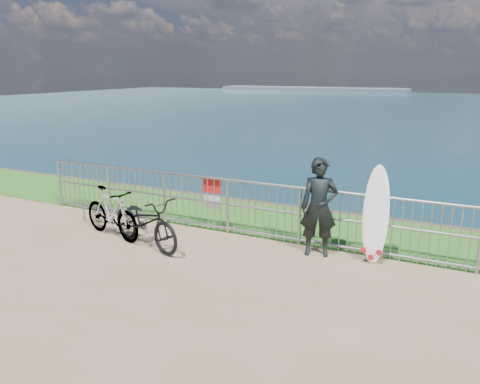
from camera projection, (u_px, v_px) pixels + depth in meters
The scene contains 8 objects.
grass_strip at pixel (271, 220), 10.16m from camera, with size 120.00×120.00×0.00m, color #205918.
seascape at pixel (312, 91), 155.70m from camera, with size 260.00×260.00×5.00m.
railing at pixel (251, 208), 9.05m from camera, with size 10.06×0.10×1.13m.
surfer at pixel (319, 207), 8.10m from camera, with size 0.64×0.42×1.74m, color black.
surfboard at pixel (375, 218), 7.86m from camera, with size 0.48×0.44×1.67m.
bicycle_near at pixel (145, 221), 8.57m from camera, with size 0.65×1.86×0.98m, color black.
bicycle_far at pixel (112, 213), 9.07m from camera, with size 0.47×1.65×0.99m, color black.
bike_rack at pixel (114, 213), 9.66m from camera, with size 1.83×0.05×0.38m.
Camera 1 is at (3.57, -6.30, 3.20)m, focal length 35.00 mm.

